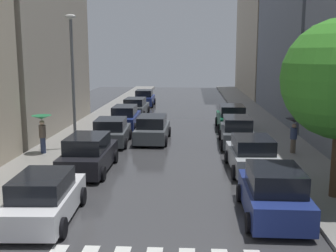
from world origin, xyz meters
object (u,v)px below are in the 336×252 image
(parked_car_left_nearest, at_px, (44,198))
(parked_car_right_second, at_px, (252,155))
(parked_car_left_third, at_px, (111,132))
(parked_car_left_fifth, at_px, (135,107))
(parked_car_left_second, at_px, (89,154))
(parked_car_right_third, at_px, (237,132))
(pedestrian_near_tree, at_px, (42,125))
(car_midroad, at_px, (153,129))
(parked_car_right_nearest, at_px, (273,194))
(lamp_post_left, at_px, (73,73))
(parked_car_left_sixth, at_px, (144,98))
(parked_car_left_fourth, at_px, (125,118))
(pedestrian_by_kerb, at_px, (294,129))
(parked_car_right_fourth, at_px, (231,118))

(parked_car_left_nearest, bearing_deg, parked_car_right_second, -53.54)
(parked_car_left_third, height_order, parked_car_left_fifth, parked_car_left_third)
(parked_car_left_second, relative_size, parked_car_right_third, 0.99)
(parked_car_left_nearest, xyz_separation_m, parked_car_right_second, (7.63, 6.21, 0.02))
(parked_car_left_fifth, xyz_separation_m, pedestrian_near_tree, (-2.99, -14.78, 0.92))
(car_midroad, bearing_deg, parked_car_left_nearest, 170.36)
(parked_car_left_third, bearing_deg, parked_car_right_nearest, -147.67)
(parked_car_left_third, xyz_separation_m, parked_car_left_fifth, (-0.11, 11.69, -0.01))
(lamp_post_left, bearing_deg, parked_car_left_sixth, 85.41)
(parked_car_left_fourth, height_order, pedestrian_by_kerb, pedestrian_by_kerb)
(pedestrian_by_kerb, distance_m, lamp_post_left, 12.38)
(car_midroad, bearing_deg, parked_car_right_nearest, -155.39)
(parked_car_left_second, relative_size, car_midroad, 1.00)
(parked_car_left_third, distance_m, parked_car_left_fifth, 11.69)
(parked_car_left_second, bearing_deg, parked_car_left_third, 0.73)
(parked_car_left_fifth, relative_size, parked_car_right_nearest, 1.11)
(parked_car_left_fifth, xyz_separation_m, lamp_post_left, (-1.59, -13.52, 3.63))
(parked_car_left_fifth, xyz_separation_m, pedestrian_by_kerb, (10.44, -13.96, 0.74))
(parked_car_right_second, xyz_separation_m, pedestrian_near_tree, (-10.77, 2.33, 0.88))
(parked_car_left_sixth, height_order, parked_car_right_third, parked_car_right_third)
(parked_car_left_nearest, height_order, parked_car_left_fourth, parked_car_left_fourth)
(lamp_post_left, bearing_deg, parked_car_left_fifth, 83.31)
(parked_car_left_nearest, height_order, parked_car_left_third, parked_car_left_nearest)
(parked_car_left_fifth, bearing_deg, parked_car_left_fourth, -177.51)
(parked_car_left_sixth, relative_size, parked_car_right_second, 1.00)
(pedestrian_by_kerb, xyz_separation_m, lamp_post_left, (-12.03, 0.44, 2.89))
(pedestrian_near_tree, relative_size, pedestrian_by_kerb, 1.10)
(parked_car_left_fourth, height_order, car_midroad, parked_car_left_fourth)
(parked_car_left_fourth, relative_size, parked_car_right_nearest, 1.15)
(pedestrian_by_kerb, bearing_deg, parked_car_right_nearest, -98.66)
(parked_car_right_third, bearing_deg, parked_car_right_fourth, 0.04)
(parked_car_left_third, xyz_separation_m, parked_car_left_sixth, (-0.07, 18.40, 0.05))
(parked_car_left_sixth, bearing_deg, parked_car_right_third, -158.03)
(pedestrian_by_kerb, relative_size, lamp_post_left, 0.25)
(parked_car_left_fourth, bearing_deg, car_midroad, -151.87)
(parked_car_left_nearest, distance_m, lamp_post_left, 10.59)
(parked_car_left_second, height_order, pedestrian_near_tree, pedestrian_near_tree)
(car_midroad, bearing_deg, parked_car_left_third, 112.96)
(parked_car_right_second, height_order, parked_car_right_fourth, parked_car_right_fourth)
(parked_car_left_nearest, xyz_separation_m, parked_car_right_fourth, (7.69, 16.93, 0.08))
(pedestrian_near_tree, relative_size, lamp_post_left, 0.28)
(parked_car_left_third, bearing_deg, pedestrian_near_tree, 132.39)
(parked_car_left_second, bearing_deg, parked_car_left_sixth, 0.29)
(parked_car_left_second, distance_m, car_midroad, 7.21)
(parked_car_left_sixth, relative_size, parked_car_right_third, 0.90)
(parked_car_left_second, xyz_separation_m, parked_car_left_fifth, (-0.19, 17.54, -0.07))
(pedestrian_near_tree, bearing_deg, car_midroad, 168.06)
(parked_car_right_nearest, distance_m, pedestrian_near_tree, 13.28)
(parked_car_left_fifth, xyz_separation_m, parked_car_right_third, (7.68, -11.67, 0.08))
(parked_car_left_nearest, distance_m, parked_car_right_nearest, 7.59)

